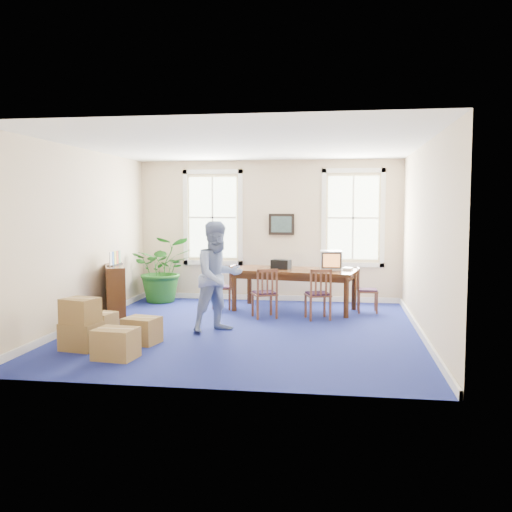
# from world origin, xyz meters

# --- Properties ---
(floor) EXTENTS (6.50, 6.50, 0.00)m
(floor) POSITION_xyz_m (0.00, 0.00, 0.00)
(floor) COLOR navy
(floor) RESTS_ON ground
(ceiling) EXTENTS (6.50, 6.50, 0.00)m
(ceiling) POSITION_xyz_m (0.00, 0.00, 3.20)
(ceiling) COLOR white
(ceiling) RESTS_ON ground
(wall_back) EXTENTS (6.50, 0.00, 6.50)m
(wall_back) POSITION_xyz_m (0.00, 3.25, 1.60)
(wall_back) COLOR beige
(wall_back) RESTS_ON ground
(wall_front) EXTENTS (6.50, 0.00, 6.50)m
(wall_front) POSITION_xyz_m (0.00, -3.25, 1.60)
(wall_front) COLOR beige
(wall_front) RESTS_ON ground
(wall_left) EXTENTS (0.00, 6.50, 6.50)m
(wall_left) POSITION_xyz_m (-3.00, 0.00, 1.60)
(wall_left) COLOR beige
(wall_left) RESTS_ON ground
(wall_right) EXTENTS (0.00, 6.50, 6.50)m
(wall_right) POSITION_xyz_m (3.00, 0.00, 1.60)
(wall_right) COLOR beige
(wall_right) RESTS_ON ground
(baseboard_back) EXTENTS (6.00, 0.04, 0.12)m
(baseboard_back) POSITION_xyz_m (0.00, 3.22, 0.06)
(baseboard_back) COLOR white
(baseboard_back) RESTS_ON ground
(baseboard_left) EXTENTS (0.04, 6.50, 0.12)m
(baseboard_left) POSITION_xyz_m (-2.97, 0.00, 0.06)
(baseboard_left) COLOR white
(baseboard_left) RESTS_ON ground
(baseboard_right) EXTENTS (0.04, 6.50, 0.12)m
(baseboard_right) POSITION_xyz_m (2.97, 0.00, 0.06)
(baseboard_right) COLOR white
(baseboard_right) RESTS_ON ground
(window_left) EXTENTS (1.40, 0.12, 2.20)m
(window_left) POSITION_xyz_m (-1.30, 3.23, 1.90)
(window_left) COLOR white
(window_left) RESTS_ON ground
(window_right) EXTENTS (1.40, 0.12, 2.20)m
(window_right) POSITION_xyz_m (1.90, 3.23, 1.90)
(window_right) COLOR white
(window_right) RESTS_ON ground
(wall_picture) EXTENTS (0.58, 0.06, 0.48)m
(wall_picture) POSITION_xyz_m (0.30, 3.20, 1.75)
(wall_picture) COLOR black
(wall_picture) RESTS_ON ground
(conference_table) EXTENTS (2.68, 1.58, 0.86)m
(conference_table) POSITION_xyz_m (0.70, 2.02, 0.43)
(conference_table) COLOR #43230F
(conference_table) RESTS_ON ground
(crt_tv) EXTENTS (0.46, 0.49, 0.39)m
(crt_tv) POSITION_xyz_m (1.44, 2.08, 1.05)
(crt_tv) COLOR #B7B7BC
(crt_tv) RESTS_ON conference_table
(game_console) EXTENTS (0.22, 0.26, 0.05)m
(game_console) POSITION_xyz_m (1.79, 2.02, 0.89)
(game_console) COLOR white
(game_console) RESTS_ON conference_table
(equipment_bag) EXTENTS (0.44, 0.34, 0.19)m
(equipment_bag) POSITION_xyz_m (0.41, 2.08, 0.95)
(equipment_bag) COLOR black
(equipment_bag) RESTS_ON conference_table
(chair_near_left) EXTENTS (0.57, 0.57, 0.97)m
(chair_near_left) POSITION_xyz_m (0.18, 1.16, 0.49)
(chair_near_left) COLOR brown
(chair_near_left) RESTS_ON ground
(chair_near_right) EXTENTS (0.55, 0.55, 0.98)m
(chair_near_right) POSITION_xyz_m (1.21, 1.16, 0.49)
(chair_near_right) COLOR brown
(chair_near_right) RESTS_ON ground
(chair_end_left) EXTENTS (0.46, 0.46, 0.92)m
(chair_end_left) POSITION_xyz_m (-0.79, 2.02, 0.46)
(chair_end_left) COLOR brown
(chair_end_left) RESTS_ON ground
(chair_end_right) EXTENTS (0.42, 0.42, 0.91)m
(chair_end_right) POSITION_xyz_m (2.19, 2.02, 0.46)
(chair_end_right) COLOR brown
(chair_end_right) RESTS_ON ground
(man) EXTENTS (1.17, 1.16, 1.90)m
(man) POSITION_xyz_m (-0.45, -0.16, 0.95)
(man) COLOR #7F93C0
(man) RESTS_ON ground
(credenza) EXTENTS (0.81, 1.23, 0.94)m
(credenza) POSITION_xyz_m (-2.70, 0.77, 0.47)
(credenza) COLOR #43230F
(credenza) RESTS_ON ground
(brochure_rack) EXTENTS (0.15, 0.67, 0.29)m
(brochure_rack) POSITION_xyz_m (-2.68, 0.77, 1.09)
(brochure_rack) COLOR #99999E
(brochure_rack) RESTS_ON credenza
(potted_plant) EXTENTS (1.62, 1.51, 1.49)m
(potted_plant) POSITION_xyz_m (-2.33, 2.66, 0.74)
(potted_plant) COLOR #1B5717
(potted_plant) RESTS_ON ground
(cardboard_boxes) EXTENTS (1.70, 1.70, 0.82)m
(cardboard_boxes) POSITION_xyz_m (-2.02, -1.60, 0.41)
(cardboard_boxes) COLOR olive
(cardboard_boxes) RESTS_ON ground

